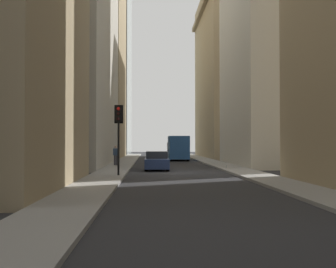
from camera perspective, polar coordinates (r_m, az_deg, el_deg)
name	(u,v)px	position (r m, az deg, el deg)	size (l,w,h in m)	color
ground_plane	(177,172)	(28.68, 1.32, -5.34)	(135.00, 135.00, 0.00)	#262628
sidewalk_right	(112,172)	(28.72, -7.71, -5.18)	(90.00, 2.20, 0.14)	gray
sidewalk_left	(242,171)	(29.33, 10.16, -5.10)	(90.00, 2.20, 0.14)	gray
building_left_midfar	(286,12)	(40.96, 16.01, 15.93)	(13.60, 10.00, 28.23)	beige
building_left_far	(238,75)	(59.85, 9.63, 8.01)	(19.87, 10.50, 23.32)	#9E8966
building_right_far	(88,38)	(60.18, -11.05, 12.86)	(17.74, 10.50, 33.38)	#9E8966
delivery_truck	(178,148)	(48.51, 1.37, -1.95)	(6.46, 2.25, 2.84)	#285699
sedan_navy	(157,161)	(31.18, -1.58, -3.79)	(4.30, 1.78, 1.42)	navy
traffic_light_foreground	(119,123)	(24.54, -6.86, 1.47)	(0.43, 0.52, 4.17)	black
pedestrian	(116,154)	(36.04, -7.24, -2.81)	(0.26, 0.44, 1.70)	#33333D
discarded_bottle	(226,166)	(31.92, 8.07, -4.47)	(0.07, 0.07, 0.27)	#999EA3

